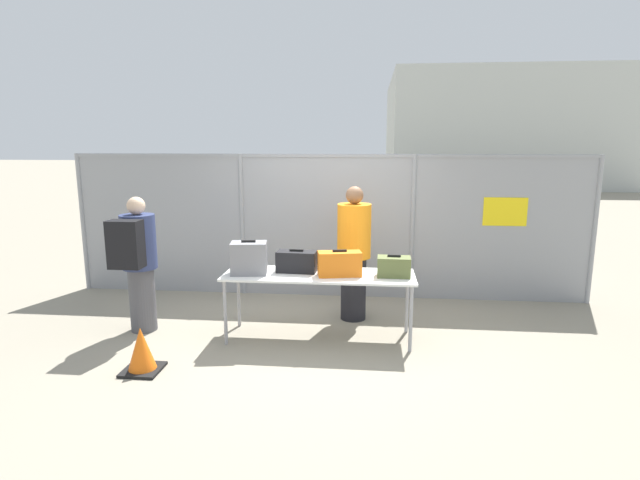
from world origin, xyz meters
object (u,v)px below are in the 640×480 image
Objects in this scene: inspection_table at (319,279)px; traffic_cone at (142,351)px; suitcase_black at (297,262)px; suitcase_olive at (394,267)px; utility_trailer at (467,250)px; suitcase_grey at (249,258)px; security_worker_near at (354,252)px; suitcase_orange at (340,264)px; traveler_hooded at (137,259)px.

inspection_table reaches higher than traffic_cone.
suitcase_black is 1.11m from suitcase_olive.
suitcase_olive is 0.10× the size of utility_trailer.
security_worker_near is at bearing 33.39° from suitcase_grey.
inspection_table is 0.83m from suitcase_grey.
security_worker_near is at bearing 123.03° from suitcase_olive.
suitcase_grey is 4.46m from utility_trailer.
inspection_table is at bearing 167.39° from suitcase_orange.
suitcase_olive is at bearing -4.48° from suitcase_black.
suitcase_orange is 0.61m from suitcase_olive.
security_worker_near reaches higher than traveler_hooded.
suitcase_olive is 2.79m from traffic_cone.
suitcase_black is at bearing 64.50° from security_worker_near.
inspection_table is at bearing 7.19° from traveler_hooded.
utility_trailer is 5.74m from traffic_cone.
suitcase_olive is 0.86m from security_worker_near.
traveler_hooded is 0.42× the size of utility_trailer.
suitcase_olive is 0.23× the size of traveler_hooded.
suitcase_grey is at bearing -165.75° from suitcase_black.
suitcase_orange is 2.38m from traveler_hooded.
suitcase_black is 0.29× the size of traveler_hooded.
suitcase_grey reaches higher than utility_trailer.
inspection_table is 1.33× the size of traveler_hooded.
utility_trailer is (3.05, 3.22, -0.53)m from suitcase_grey.
inspection_table is 4.97× the size of suitcase_grey.
inspection_table is at bearing 4.70° from suitcase_grey.
suitcase_olive is at bearing 6.77° from traveler_hooded.
suitcase_black is 1.02× the size of traffic_cone.
utility_trailer is at bearing 54.50° from inspection_table.
utility_trailer is at bearing 57.88° from suitcase_orange.
suitcase_orange is at bearing -122.12° from utility_trailer.
traveler_hooded reaches higher than utility_trailer.
suitcase_grey is 1.40m from security_worker_near.
suitcase_black is at bearing 165.61° from inspection_table.
suitcase_black reaches higher than utility_trailer.
suitcase_orange reaches higher than inspection_table.
suitcase_orange is (1.03, 0.01, -0.05)m from suitcase_grey.
traffic_cone is (0.48, -1.03, -0.69)m from traveler_hooded.
security_worker_near is 3.12m from utility_trailer.
security_worker_near is (1.17, 0.77, -0.07)m from suitcase_grey.
suitcase_olive reaches higher than utility_trailer.
suitcase_orange is at bearing -13.55° from suitcase_black.
suitcase_grey is 0.25× the size of security_worker_near.
suitcase_orange is at bearing -176.71° from suitcase_olive.
suitcase_grey is at bearing -175.30° from inspection_table.
suitcase_orange reaches higher than suitcase_black.
traffic_cone is (-1.90, -0.98, -0.70)m from suitcase_orange.
security_worker_near is 2.76m from traffic_cone.
suitcase_grey is 0.94× the size of suitcase_black.
security_worker_near reaches higher than suitcase_orange.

